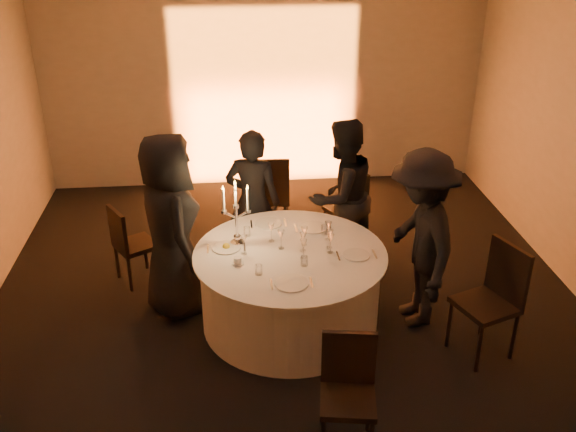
{
  "coord_description": "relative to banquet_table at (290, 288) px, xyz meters",
  "views": [
    {
      "loc": [
        -0.52,
        -5.12,
        3.71
      ],
      "look_at": [
        0.0,
        0.2,
        1.05
      ],
      "focal_mm": 40.0,
      "sensor_mm": 36.0,
      "label": 1
    }
  ],
  "objects": [
    {
      "name": "floor",
      "position": [
        0.0,
        0.0,
        -0.38
      ],
      "size": [
        7.0,
        7.0,
        0.0
      ],
      "primitive_type": "plane",
      "color": "black",
      "rests_on": "ground"
    },
    {
      "name": "ceiling",
      "position": [
        0.0,
        0.0,
        2.62
      ],
      "size": [
        7.0,
        7.0,
        0.0
      ],
      "primitive_type": "plane",
      "rotation": [
        3.14,
        0.0,
        0.0
      ],
      "color": "silver",
      "rests_on": "wall_back"
    },
    {
      "name": "wall_back",
      "position": [
        0.0,
        3.5,
        1.12
      ],
      "size": [
        7.0,
        0.0,
        7.0
      ],
      "primitive_type": "plane",
      "rotation": [
        1.57,
        0.0,
        0.0
      ],
      "color": "#ACA7A0",
      "rests_on": "floor"
    },
    {
      "name": "uplighter_fixture",
      "position": [
        0.0,
        3.2,
        -0.33
      ],
      "size": [
        0.25,
        0.12,
        0.1
      ],
      "primitive_type": "cube",
      "color": "black",
      "rests_on": "floor"
    },
    {
      "name": "banquet_table",
      "position": [
        0.0,
        0.0,
        0.0
      ],
      "size": [
        1.8,
        1.8,
        0.77
      ],
      "color": "black",
      "rests_on": "floor"
    },
    {
      "name": "chair_left",
      "position": [
        -1.61,
        0.89,
        0.11
      ],
      "size": [
        0.53,
        0.53,
        0.88
      ],
      "rotation": [
        0.0,
        0.0,
        2.11
      ],
      "color": "black",
      "rests_on": "floor"
    },
    {
      "name": "chair_back_left",
      "position": [
        -0.08,
        1.72,
        0.22
      ],
      "size": [
        0.49,
        0.49,
        1.07
      ],
      "rotation": [
        0.0,
        0.0,
        3.1
      ],
      "color": "black",
      "rests_on": "floor"
    },
    {
      "name": "chair_back_right",
      "position": [
        0.83,
        1.49,
        0.11
      ],
      "size": [
        0.53,
        0.53,
        0.89
      ],
      "rotation": [
        0.0,
        0.0,
        -2.67
      ],
      "color": "black",
      "rests_on": "floor"
    },
    {
      "name": "chair_right",
      "position": [
        1.74,
        -0.6,
        0.22
      ],
      "size": [
        0.6,
        0.6,
        1.06
      ],
      "rotation": [
        0.0,
        0.0,
        -1.21
      ],
      "color": "black",
      "rests_on": "floor"
    },
    {
      "name": "chair_front",
      "position": [
        0.27,
        -1.54,
        0.13
      ],
      "size": [
        0.46,
        0.46,
        0.91
      ],
      "rotation": [
        0.0,
        0.0,
        -0.16
      ],
      "color": "black",
      "rests_on": "floor"
    },
    {
      "name": "guest_left",
      "position": [
        -1.11,
        0.37,
        0.53
      ],
      "size": [
        0.84,
        1.03,
        1.83
      ],
      "primitive_type": "imported",
      "rotation": [
        0.0,
        0.0,
        1.9
      ],
      "color": "black",
      "rests_on": "floor"
    },
    {
      "name": "guest_back_left",
      "position": [
        -0.29,
        1.05,
        0.42
      ],
      "size": [
        0.67,
        0.53,
        1.61
      ],
      "primitive_type": "imported",
      "rotation": [
        0.0,
        0.0,
        2.87
      ],
      "color": "black",
      "rests_on": "floor"
    },
    {
      "name": "guest_back_right",
      "position": [
        0.65,
        1.02,
        0.47
      ],
      "size": [
        1.04,
        0.99,
        1.7
      ],
      "primitive_type": "imported",
      "rotation": [
        0.0,
        0.0,
        -2.57
      ],
      "color": "black",
      "rests_on": "floor"
    },
    {
      "name": "guest_right",
      "position": [
        1.21,
        -0.05,
        0.49
      ],
      "size": [
        0.7,
        1.16,
        1.75
      ],
      "primitive_type": "imported",
      "rotation": [
        0.0,
        0.0,
        -1.53
      ],
      "color": "black",
      "rests_on": "floor"
    },
    {
      "name": "plate_left",
      "position": [
        -0.59,
        0.14,
        0.4
      ],
      "size": [
        0.36,
        0.27,
        0.08
      ],
      "color": "white",
      "rests_on": "banquet_table"
    },
    {
      "name": "plate_back_left",
      "position": [
        -0.16,
        0.6,
        0.39
      ],
      "size": [
        0.36,
        0.27,
        0.01
      ],
      "color": "white",
      "rests_on": "banquet_table"
    },
    {
      "name": "plate_back_right",
      "position": [
        0.27,
        0.47,
        0.39
      ],
      "size": [
        0.35,
        0.28,
        0.01
      ],
      "color": "white",
      "rests_on": "banquet_table"
    },
    {
      "name": "plate_right",
      "position": [
        0.6,
        -0.11,
        0.39
      ],
      "size": [
        0.36,
        0.25,
        0.01
      ],
      "color": "white",
      "rests_on": "banquet_table"
    },
    {
      "name": "plate_front",
      "position": [
        -0.04,
        -0.53,
        0.39
      ],
      "size": [
        0.36,
        0.29,
        0.01
      ],
      "color": "white",
      "rests_on": "banquet_table"
    },
    {
      "name": "coffee_cup",
      "position": [
        -0.49,
        -0.15,
        0.42
      ],
      "size": [
        0.11,
        0.11,
        0.07
      ],
      "color": "white",
      "rests_on": "banquet_table"
    },
    {
      "name": "candelabra",
      "position": [
        -0.48,
        0.22,
        0.61
      ],
      "size": [
        0.28,
        0.13,
        0.66
      ],
      "color": "white",
      "rests_on": "banquet_table"
    },
    {
      "name": "wine_glass_a",
      "position": [
        0.11,
        -0.11,
        0.52
      ],
      "size": [
        0.07,
        0.07,
        0.19
      ],
      "color": "white",
      "rests_on": "banquet_table"
    },
    {
      "name": "wine_glass_b",
      "position": [
        0.12,
        0.02,
        0.52
      ],
      "size": [
        0.07,
        0.07,
        0.19
      ],
      "color": "white",
      "rests_on": "banquet_table"
    },
    {
      "name": "wine_glass_c",
      "position": [
        -0.07,
        0.09,
        0.52
      ],
      "size": [
        0.07,
        0.07,
        0.19
      ],
      "color": "white",
      "rests_on": "banquet_table"
    },
    {
      "name": "wine_glass_d",
      "position": [
        -0.16,
        0.24,
        0.52
      ],
      "size": [
        0.07,
        0.07,
        0.19
      ],
      "color": "white",
      "rests_on": "banquet_table"
    },
    {
      "name": "wine_glass_e",
      "position": [
        0.37,
        -0.03,
        0.52
      ],
      "size": [
        0.07,
        0.07,
        0.19
      ],
      "color": "white",
      "rests_on": "banquet_table"
    },
    {
      "name": "wine_glass_f",
      "position": [
        0.15,
        0.13,
        0.52
      ],
      "size": [
        0.07,
        0.07,
        0.19
      ],
      "color": "white",
      "rests_on": "banquet_table"
    },
    {
      "name": "wine_glass_g",
      "position": [
        0.37,
        0.05,
        0.52
      ],
      "size": [
        0.07,
        0.07,
        0.19
      ],
      "color": "white",
      "rests_on": "banquet_table"
    },
    {
      "name": "wine_glass_h",
      "position": [
        0.39,
        0.22,
        0.52
      ],
      "size": [
        0.07,
        0.07,
        0.19
      ],
      "color": "white",
      "rests_on": "banquet_table"
    },
    {
      "name": "wine_glass_i",
      "position": [
        -0.42,
        0.02,
        0.52
      ],
      "size": [
        0.07,
        0.07,
        0.19
      ],
      "color": "white",
      "rests_on": "banquet_table"
    },
    {
      "name": "tumbler_a",
      "position": [
        0.1,
        -0.24,
        0.43
      ],
      "size": [
        0.07,
        0.07,
        0.09
      ],
      "primitive_type": "cylinder",
      "color": "white",
      "rests_on": "banquet_table"
    },
    {
      "name": "tumbler_b",
      "position": [
        -0.38,
        0.38,
        0.43
      ],
      "size": [
        0.07,
        0.07,
        0.09
      ],
      "primitive_type": "cylinder",
      "color": "white",
      "rests_on": "banquet_table"
    },
    {
      "name": "tumbler_c",
      "position": [
        0.37,
        0.34,
        0.43
      ],
      "size": [
        0.07,
        0.07,
        0.09
      ],
      "primitive_type": "cylinder",
      "color": "white",
      "rests_on": "banquet_table"
    },
    {
      "name": "tumbler_d",
      "position": [
        -0.31,
        -0.35,
        0.43
      ],
      "size": [
        0.07,
        0.07,
        0.09
      ],
      "primitive_type": "cylinder",
      "color": "white",
      "rests_on": "banquet_table"
    }
  ]
}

